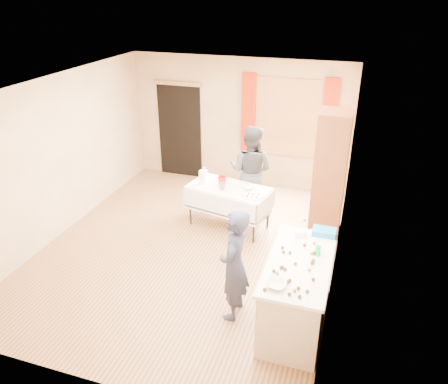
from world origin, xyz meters
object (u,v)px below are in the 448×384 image
(cabinet, at_px, (330,175))
(party_table, at_px, (229,203))
(chair, at_px, (249,192))
(girl, at_px, (234,265))
(counter, at_px, (297,292))
(woman, at_px, (251,171))

(cabinet, bearing_deg, party_table, -167.68)
(chair, bearing_deg, girl, -78.01)
(party_table, bearing_deg, counter, -41.66)
(chair, bearing_deg, woman, -70.48)
(counter, bearing_deg, party_table, 126.60)
(counter, height_order, woman, woman)
(woman, bearing_deg, girl, 107.03)
(girl, distance_m, woman, 2.78)
(cabinet, bearing_deg, counter, -92.40)
(cabinet, distance_m, girl, 2.65)
(chair, distance_m, woman, 0.62)
(counter, relative_size, chair, 1.68)
(cabinet, relative_size, party_table, 1.39)
(chair, height_order, woman, woman)
(counter, distance_m, party_table, 2.53)
(cabinet, bearing_deg, girl, -109.48)
(counter, height_order, party_table, counter)
(chair, height_order, girl, girl)
(cabinet, bearing_deg, woman, 169.77)
(counter, xyz_separation_m, woman, (-1.29, 2.64, 0.38))
(girl, xyz_separation_m, woman, (-0.51, 2.73, 0.08))
(counter, relative_size, woman, 0.94)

